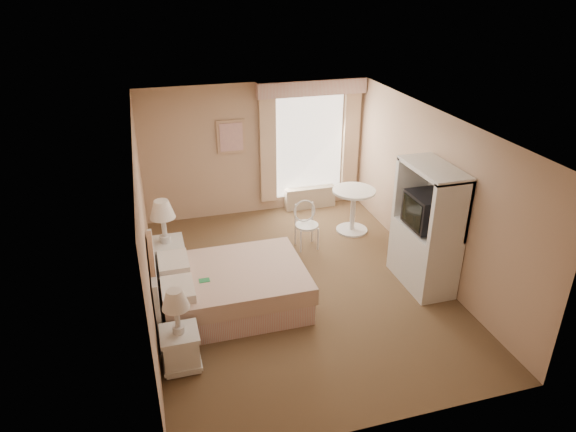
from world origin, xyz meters
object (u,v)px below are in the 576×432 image
object	(u,v)px
nightstand_far	(167,249)
bed	(226,287)
nightstand_near	(180,339)
round_table	(353,204)
cafe_chair	(306,221)
armoire	(426,237)

from	to	relation	value
nightstand_far	bed	bearing A→B (deg)	-55.80
nightstand_near	round_table	distance (m)	4.29
round_table	cafe_chair	distance (m)	1.02
cafe_chair	bed	bearing A→B (deg)	-139.93
bed	nightstand_far	bearing A→B (deg)	124.20
nightstand_far	nightstand_near	bearing A→B (deg)	-90.00
bed	nightstand_near	bearing A→B (deg)	-124.42
cafe_chair	nightstand_near	bearing A→B (deg)	-134.51
round_table	cafe_chair	xyz separation A→B (m)	(-0.98, -0.29, -0.07)
nightstand_near	bed	bearing A→B (deg)	55.58
bed	nightstand_near	world-z (taller)	bed
armoire	round_table	bearing A→B (deg)	100.62
nightstand_near	round_table	world-z (taller)	nightstand_near
cafe_chair	armoire	bearing A→B (deg)	-50.68
nightstand_far	round_table	size ratio (longest dim) A/B	1.56
nightstand_far	armoire	size ratio (longest dim) A/B	0.67
bed	nightstand_near	distance (m)	1.26
round_table	armoire	bearing A→B (deg)	-79.38
nightstand_far	armoire	world-z (taller)	armoire
round_table	bed	bearing A→B (deg)	-146.86
cafe_chair	armoire	distance (m)	2.08
nightstand_near	cafe_chair	distance (m)	3.37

